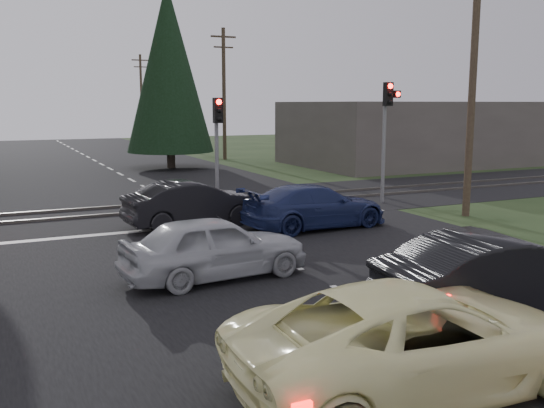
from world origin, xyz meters
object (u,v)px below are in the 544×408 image
cream_coupe (417,338)px  utility_pole_far (141,96)px  traffic_signal_right (387,119)px  traffic_signal_center (218,134)px  utility_pole_near (473,79)px  utility_pole_mid (224,91)px  blue_sedan (315,207)px  silver_car (215,247)px  dark_hatchback (501,277)px  dark_car_far (194,204)px

cream_coupe → utility_pole_far: bearing=-8.2°
traffic_signal_right → traffic_signal_center: (-6.55, 1.20, -0.51)m
utility_pole_near → utility_pole_mid: same height
traffic_signal_right → cream_coupe: size_ratio=0.89×
traffic_signal_right → blue_sedan: 6.34m
utility_pole_far → traffic_signal_right: bearing=-91.2°
silver_car → blue_sedan: size_ratio=0.89×
utility_pole_mid → dark_hatchback: (-6.70, -32.17, -3.94)m
cream_coupe → blue_sedan: cream_coupe is taller
traffic_signal_right → utility_pole_near: size_ratio=0.52×
dark_car_far → utility_pole_mid: bearing=-27.8°
utility_pole_mid → dark_hatchback: size_ratio=1.90×
utility_pole_near → utility_pole_far: size_ratio=1.00×
cream_coupe → dark_car_far: 12.11m
cream_coupe → blue_sedan: size_ratio=1.12×
silver_car → utility_pole_near: bearing=-76.8°
cream_coupe → silver_car: 6.29m
utility_pole_mid → utility_pole_far: 25.00m
blue_sedan → dark_hatchback: bearing=171.0°
utility_pole_mid → utility_pole_far: (0.00, 25.00, 0.00)m
cream_coupe → silver_car: (-0.70, 6.25, -0.02)m
utility_pole_near → utility_pole_far: same height
traffic_signal_right → utility_pole_far: 45.56m
traffic_signal_center → utility_pole_near: bearing=-32.0°
traffic_signal_center → silver_car: traffic_signal_center is taller
utility_pole_near → cream_coupe: 14.49m
traffic_signal_right → dark_car_far: (-8.26, -1.18, -2.59)m
traffic_signal_right → utility_pole_mid: utility_pole_mid is taller
utility_pole_far → blue_sedan: 49.12m
cream_coupe → utility_pole_mid: bearing=-14.9°
utility_pole_near → dark_hatchback: size_ratio=1.90×
silver_car → blue_sedan: silver_car is taller
traffic_signal_right → blue_sedan: bearing=-147.8°
traffic_signal_center → silver_car: (-3.09, -8.23, -2.09)m
utility_pole_near → blue_sedan: bearing=176.1°
traffic_signal_right → utility_pole_far: bearing=88.8°
traffic_signal_right → dark_car_far: size_ratio=1.06×
utility_pole_far → utility_pole_mid: bearing=-90.0°
utility_pole_far → traffic_signal_center: bearing=-99.6°
utility_pole_mid → dark_hatchback: 33.10m
utility_pole_near → utility_pole_mid: size_ratio=1.00×
blue_sedan → silver_car: bearing=126.5°
dark_hatchback → dark_car_far: bearing=18.9°
traffic_signal_right → blue_sedan: (-4.88, -3.08, -2.63)m
traffic_signal_center → utility_pole_mid: utility_pole_mid is taller
utility_pole_far → blue_sedan: utility_pole_far is taller
dark_hatchback → traffic_signal_center: bearing=9.0°
utility_pole_near → dark_hatchback: utility_pole_near is taller
traffic_signal_center → silver_car: bearing=-110.6°
utility_pole_near → dark_hatchback: (-6.70, -8.17, -3.94)m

